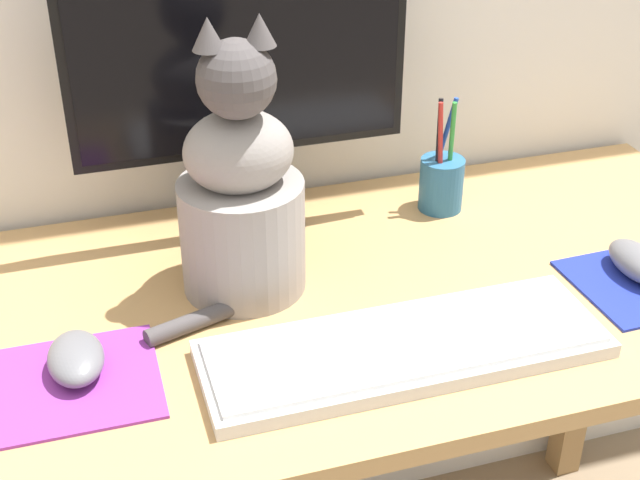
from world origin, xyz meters
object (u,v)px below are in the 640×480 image
object	(u,v)px
computer_mouse_left	(76,358)
computer_mouse_right	(638,262)
keyboard	(404,347)
pen_cup	(441,181)
cat	(241,195)
monitor	(240,75)

from	to	relation	value
computer_mouse_left	computer_mouse_right	distance (m)	0.72
keyboard	pen_cup	size ratio (longest dim) A/B	2.76
computer_mouse_right	cat	size ratio (longest dim) A/B	0.29
cat	computer_mouse_left	bearing A→B (deg)	-148.96
keyboard	cat	distance (m)	0.27
monitor	computer_mouse_right	bearing A→B (deg)	-30.88
monitor	pen_cup	bearing A→B (deg)	-4.63
keyboard	computer_mouse_right	xyz separation A→B (m)	(0.35, 0.07, 0.01)
keyboard	computer_mouse_right	distance (m)	0.36
monitor	computer_mouse_right	size ratio (longest dim) A/B	4.40
computer_mouse_left	pen_cup	bearing A→B (deg)	23.71
monitor	keyboard	world-z (taller)	monitor
monitor	computer_mouse_left	bearing A→B (deg)	-134.16
pen_cup	computer_mouse_right	bearing A→B (deg)	-56.09
computer_mouse_right	pen_cup	xyz separation A→B (m)	(-0.17, 0.25, 0.02)
keyboard	computer_mouse_right	bearing A→B (deg)	10.69
keyboard	pen_cup	bearing A→B (deg)	60.04
computer_mouse_right	cat	distance (m)	0.53
keyboard	computer_mouse_left	world-z (taller)	computer_mouse_left
cat	pen_cup	size ratio (longest dim) A/B	2.09
cat	pen_cup	bearing A→B (deg)	22.84
keyboard	computer_mouse_left	xyz separation A→B (m)	(-0.36, 0.08, 0.01)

